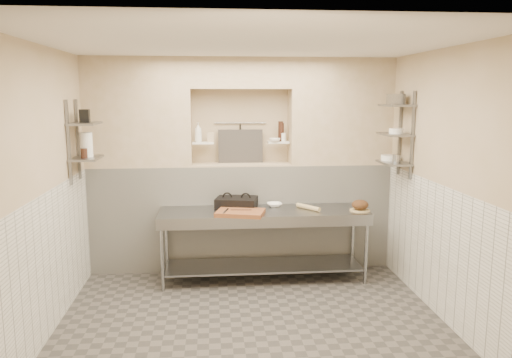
{
  "coord_description": "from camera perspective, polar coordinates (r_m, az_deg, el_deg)",
  "views": [
    {
      "loc": [
        -0.4,
        -4.85,
        2.33
      ],
      "look_at": [
        0.12,
        0.9,
        1.35
      ],
      "focal_mm": 35.0,
      "sensor_mm": 36.0,
      "label": 1
    }
  ],
  "objects": [
    {
      "name": "utensil_rail",
      "position": [
        6.79,
        -1.82,
        6.43
      ],
      "size": [
        0.7,
        0.02,
        0.02
      ],
      "primitive_type": "cylinder",
      "rotation": [
        0.0,
        1.57,
        0.0
      ],
      "color": "gray",
      "rests_on": "wall_back"
    },
    {
      "name": "shelf_rail_left_b",
      "position": [
        5.93,
        -20.62,
        3.9
      ],
      "size": [
        0.03,
        0.03,
        0.95
      ],
      "primitive_type": "cube",
      "color": "slate",
      "rests_on": "wall_left"
    },
    {
      "name": "panini_press",
      "position": [
        6.36,
        -2.24,
        -2.73
      ],
      "size": [
        0.57,
        0.47,
        0.14
      ],
      "rotation": [
        0.0,
        0.0,
        -0.24
      ],
      "color": "black",
      "rests_on": "prep_table"
    },
    {
      "name": "wall_shelf_right_lower",
      "position": [
        6.36,
        15.48,
        1.79
      ],
      "size": [
        0.3,
        0.5,
        0.02
      ],
      "primitive_type": "cube",
      "color": "slate",
      "rests_on": "wall_right"
    },
    {
      "name": "box_left_upper",
      "position": [
        6.1,
        -18.99,
        6.84
      ],
      "size": [
        0.11,
        0.11,
        0.15
      ],
      "primitive_type": "cube",
      "rotation": [
        0.0,
        0.0,
        0.05
      ],
      "color": "black",
      "rests_on": "wall_shelf_left_upper"
    },
    {
      "name": "rolling_pin",
      "position": [
        6.32,
        5.99,
        -3.23
      ],
      "size": [
        0.27,
        0.34,
        0.06
      ],
      "primitive_type": "cylinder",
      "rotation": [
        1.57,
        0.0,
        0.63
      ],
      "color": "tan",
      "rests_on": "prep_table"
    },
    {
      "name": "knife_blade",
      "position": [
        6.05,
        -1.72,
        -3.58
      ],
      "size": [
        0.26,
        0.05,
        0.01
      ],
      "primitive_type": "cube",
      "rotation": [
        0.0,
        0.0,
        -0.09
      ],
      "color": "gray",
      "rests_on": "cutting_board"
    },
    {
      "name": "bottle_soap",
      "position": [
        6.6,
        -6.63,
        5.32
      ],
      "size": [
        0.12,
        0.12,
        0.26
      ],
      "primitive_type": "imported",
      "rotation": [
        0.0,
        0.0,
        -0.3
      ],
      "color": "white",
      "rests_on": "alcove_shelf_left"
    },
    {
      "name": "condiment_c",
      "position": [
        6.68,
        3.15,
        4.8
      ],
      "size": [
        0.06,
        0.06,
        0.11
      ],
      "primitive_type": "cylinder",
      "color": "white",
      "rests_on": "alcove_shelf_right"
    },
    {
      "name": "basket_right",
      "position": [
        6.34,
        15.67,
        8.79
      ],
      "size": [
        0.17,
        0.21,
        0.12
      ],
      "primitive_type": "cube",
      "rotation": [
        0.0,
        0.0,
        0.07
      ],
      "color": "gray",
      "rests_on": "wall_shelf_right_upper"
    },
    {
      "name": "wainscot_left",
      "position": [
        5.35,
        -22.49,
        -8.84
      ],
      "size": [
        0.02,
        3.9,
        1.4
      ],
      "primitive_type": "cube",
      "color": "white",
      "rests_on": "floor"
    },
    {
      "name": "tongs",
      "position": [
        5.98,
        -3.48,
        -3.67
      ],
      "size": [
        0.08,
        0.23,
        0.02
      ],
      "primitive_type": "cylinder",
      "rotation": [
        1.57,
        0.0,
        -0.26
      ],
      "color": "gray",
      "rests_on": "cutting_board"
    },
    {
      "name": "wall_back",
      "position": [
        6.92,
        -1.84,
        1.91
      ],
      "size": [
        4.0,
        0.1,
        2.8
      ],
      "primitive_type": "cube",
      "color": "#BFA88E",
      "rests_on": "ground"
    },
    {
      "name": "bread_loaf",
      "position": [
        6.34,
        11.81,
        -2.9
      ],
      "size": [
        0.21,
        0.21,
        0.12
      ],
      "primitive_type": "ellipsoid",
      "color": "#4C2D19",
      "rests_on": "bread_board"
    },
    {
      "name": "canister_right",
      "position": [
        6.28,
        15.76,
        2.25
      ],
      "size": [
        0.1,
        0.1,
        0.1
      ],
      "primitive_type": "cylinder",
      "color": "gray",
      "rests_on": "wall_shelf_right_lower"
    },
    {
      "name": "bowl_alcove",
      "position": [
        6.62,
        2.15,
        4.48
      ],
      "size": [
        0.15,
        0.15,
        0.05
      ],
      "primitive_type": "imported",
      "rotation": [
        0.0,
        0.0,
        -0.04
      ],
      "color": "white",
      "rests_on": "alcove_shelf_right"
    },
    {
      "name": "ceiling",
      "position": [
        4.89,
        -0.51,
        15.75
      ],
      "size": [
        4.0,
        3.9,
        0.1
      ],
      "primitive_type": "cube",
      "color": "silver",
      "rests_on": "ground"
    },
    {
      "name": "backwall_header",
      "position": [
        6.61,
        -1.77,
        11.98
      ],
      "size": [
        1.3,
        0.4,
        0.4
      ],
      "primitive_type": "cube",
      "color": "#BFA88E",
      "rests_on": "backwall_lower"
    },
    {
      "name": "backwall_pillar_right",
      "position": [
        6.82,
        9.54,
        7.58
      ],
      "size": [
        1.35,
        0.4,
        1.4
      ],
      "primitive_type": "cube",
      "color": "#BFA88E",
      "rests_on": "backwall_lower"
    },
    {
      "name": "jar_left",
      "position": [
        6.01,
        -19.06,
        2.8
      ],
      "size": [
        0.08,
        0.08,
        0.11
      ],
      "primitive_type": "cylinder",
      "color": "black",
      "rests_on": "wall_shelf_left_lower"
    },
    {
      "name": "shelf_rail_left_a",
      "position": [
        6.32,
        -19.67,
        4.27
      ],
      "size": [
        0.03,
        0.03,
        0.95
      ],
      "primitive_type": "cube",
      "color": "slate",
      "rests_on": "wall_left"
    },
    {
      "name": "splash_panel",
      "position": [
        6.74,
        -1.77,
        3.76
      ],
      "size": [
        0.6,
        0.08,
        0.45
      ],
      "primitive_type": "cube",
      "rotation": [
        -0.14,
        0.0,
        0.0
      ],
      "color": "#383330",
      "rests_on": "alcove_sill"
    },
    {
      "name": "wall_right",
      "position": [
        5.51,
        21.3,
        -0.74
      ],
      "size": [
        0.1,
        3.9,
        2.8
      ],
      "primitive_type": "cube",
      "color": "#BFA88E",
      "rests_on": "ground"
    },
    {
      "name": "wainscot_right",
      "position": [
        5.64,
        20.31,
        -7.77
      ],
      "size": [
        0.02,
        3.9,
        1.4
      ],
      "primitive_type": "cube",
      "color": "white",
      "rests_on": "floor"
    },
    {
      "name": "alcove_sill",
      "position": [
        6.67,
        -1.71,
        1.71
      ],
      "size": [
        1.3,
        0.4,
        0.02
      ],
      "primitive_type": "cube",
      "color": "#BFA88E",
      "rests_on": "backwall_lower"
    },
    {
      "name": "cutting_board",
      "position": [
        6.02,
        -1.81,
        -3.87
      ],
      "size": [
        0.64,
        0.52,
        0.05
      ],
      "primitive_type": "cube",
      "rotation": [
        0.0,
        0.0,
        -0.26
      ],
      "color": "brown",
      "rests_on": "prep_table"
    },
    {
      "name": "alcove_shelf_left",
      "position": [
        6.63,
        -6.06,
        4.13
      ],
      "size": [
        0.28,
        0.16,
        0.02
      ],
      "primitive_type": "cube",
      "color": "white",
      "rests_on": "backwall_lower"
    },
    {
      "name": "wall_shelf_right_mid",
      "position": [
        6.32,
        15.62,
        4.93
      ],
      "size": [
        0.3,
        0.5,
        0.02
      ],
      "primitive_type": "cube",
      "color": "slate",
      "rests_on": "wall_right"
    },
    {
      "name": "alcove_shelf_right",
      "position": [
        6.69,
        2.57,
        4.22
      ],
      "size": [
        0.28,
        0.16,
        0.02
      ],
      "primitive_type": "cube",
      "color": "white",
      "rests_on": "backwall_lower"
    },
    {
      "name": "wall_shelf_left_lower",
      "position": [
        6.11,
        -18.8,
        2.27
      ],
      "size": [
        0.3,
        0.5,
        0.02
      ],
      "primitive_type": "cube",
      "color": "slate",
      "rests_on": "wall_left"
    },
    {
      "name": "backwall_pillar_left",
      "position": [
        6.66,
        -13.29,
        7.41
      ],
      "size": [
        1.35,
        0.4,
        1.4
      ],
      "primitive_type": "cube",
      "color": "#BFA88E",
      "rests_on": "backwall_lower"
    },
    {
      "name": "bread_board",
      "position": [
        6.35,
        11.79,
        -3.51
      ],
      "size": [
        0.25,
        0.25,
        0.01
      ],
      "primitive_type": "cylinder",
      "color": "tan",
      "rests_on": "prep_table"
    },
    {
      "name": "backwall_lower",
      "position": [
        6.8,
        -1.68,
        -4.22
      ],
      "size": [
        4.0,
        0.4,
        1.4
      ],
      "primitive_type": "cube",
      "color": "white",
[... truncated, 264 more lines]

